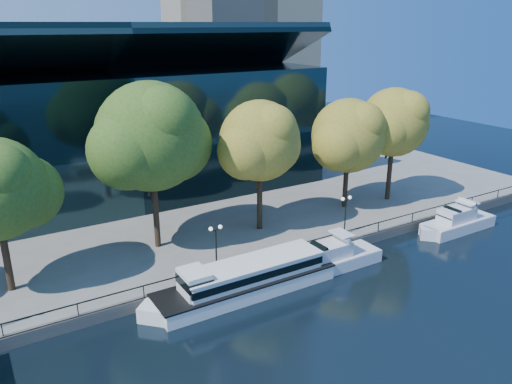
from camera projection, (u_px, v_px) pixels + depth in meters
ground at (273, 292)px, 41.66m from camera, size 160.00×160.00×0.00m
promenade at (134, 177)px, 70.92m from camera, size 90.00×67.08×1.00m
railing at (253, 256)px, 43.66m from camera, size 88.20×0.08×0.99m
convention_building at (109, 130)px, 62.66m from camera, size 50.00×24.57×21.43m
tour_boat at (242, 279)px, 40.96m from camera, size 17.23×3.84×3.27m
cruiser_near at (326, 259)px, 45.16m from camera, size 11.27×2.90×3.26m
cruiser_far at (456, 222)px, 53.57m from camera, size 10.14×2.81×3.31m
tree_2 at (153, 139)px, 44.57m from camera, size 12.34×10.12×15.65m
tree_3 at (262, 142)px, 49.11m from camera, size 10.03×8.23×13.35m
tree_4 at (350, 137)px, 55.66m from camera, size 10.38×8.51×12.55m
tree_5 at (395, 124)px, 57.85m from camera, size 9.99×8.19×13.39m
lamp_1 at (216, 237)px, 42.54m from camera, size 1.26×0.36×4.03m
lamp_2 at (346, 206)px, 49.69m from camera, size 1.26×0.36×4.03m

